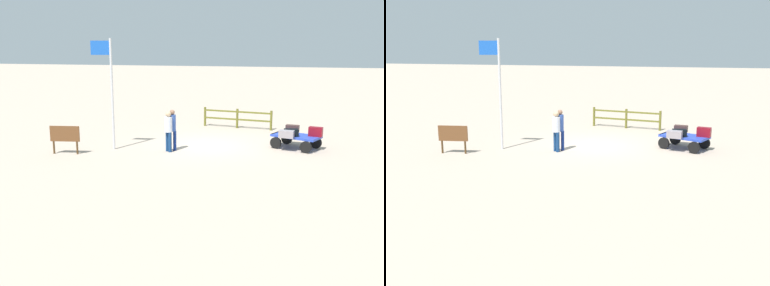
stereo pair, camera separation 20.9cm
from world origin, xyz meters
The scene contains 11 objects.
ground_plane centered at (0.00, 0.00, 0.00)m, with size 120.00×120.00×0.00m, color #B9A591.
luggage_cart centered at (-3.82, -0.29, 0.44)m, with size 2.21×1.88×0.59m.
suitcase_navy centered at (-3.68, -0.99, 0.74)m, with size 0.62×0.41×0.29m.
suitcase_tan centered at (-4.63, -0.15, 0.79)m, with size 0.62×0.43×0.40m.
suitcase_dark centered at (-3.62, 0.01, 0.74)m, with size 0.62×0.45×0.30m.
suitcase_olive centered at (-3.42, 0.38, 0.75)m, with size 0.67×0.44×0.31m.
worker_lead centered at (1.39, 1.39, 0.99)m, with size 0.46×0.46×1.71m.
worker_trailing centered at (1.28, 1.16, 0.99)m, with size 0.38×0.38×1.75m.
flagpole centered at (3.90, 1.42, 2.77)m, with size 0.90×0.10×4.65m.
signboard centered at (5.44, 2.61, 0.77)m, with size 1.22×0.20×1.16m.
wooden_fence centered at (-0.86, -4.41, 0.59)m, with size 3.68×0.73×1.02m.
Camera 1 is at (-3.31, 19.47, 4.61)m, focal length 42.86 mm.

